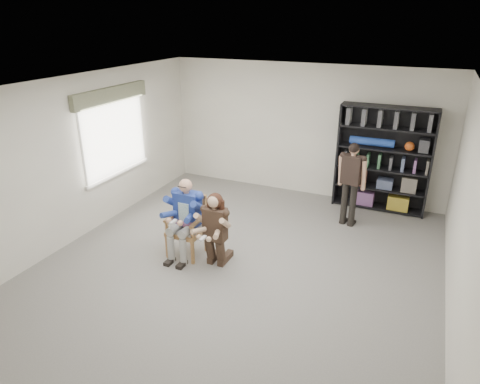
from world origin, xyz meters
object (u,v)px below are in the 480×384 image
at_px(armchair, 186,227).
at_px(seated_man, 186,218).
at_px(standing_man, 350,185).
at_px(bookshelf, 383,159).
at_px(kneeling_woman, 214,231).

bearing_deg(armchair, seated_man, 0.00).
height_order(armchair, standing_man, standing_man).
xyz_separation_m(armchair, standing_man, (2.21, 2.18, 0.29)).
height_order(armchair, bookshelf, bookshelf).
xyz_separation_m(kneeling_woman, bookshelf, (2.05, 3.31, 0.44)).
distance_m(armchair, bookshelf, 4.17).
bearing_deg(armchair, bookshelf, 50.48).
xyz_separation_m(armchair, bookshelf, (2.63, 3.19, 0.54)).
distance_m(armchair, standing_man, 3.11).
height_order(armchair, seated_man, seated_man).
relative_size(seated_man, bookshelf, 0.63).
bearing_deg(bookshelf, kneeling_woman, -121.84).
xyz_separation_m(armchair, seated_man, (0.00, 0.00, 0.15)).
height_order(seated_man, bookshelf, bookshelf).
relative_size(bookshelf, standing_man, 1.31).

